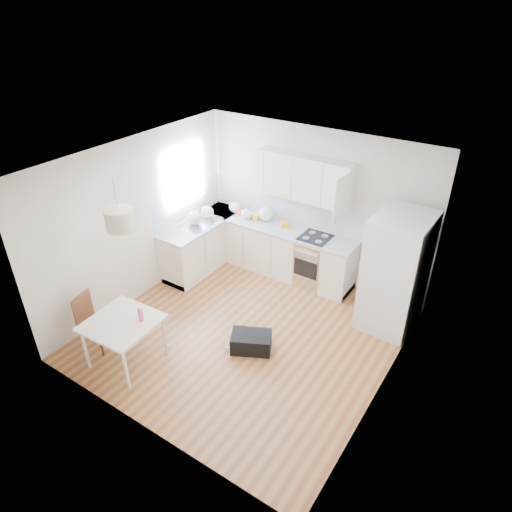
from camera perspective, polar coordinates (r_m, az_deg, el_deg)
The scene contains 29 objects.
floor at distance 7.11m, azimuth -1.23°, elevation -9.62°, with size 4.20×4.20×0.00m, color brown.
ceiling at distance 5.75m, azimuth -1.53°, elevation 11.38°, with size 4.20×4.20×0.00m, color white.
wall_back at distance 7.94m, azimuth 7.34°, elevation 6.27°, with size 4.20×4.20×0.00m, color beige.
wall_left at distance 7.58m, azimuth -14.57°, elevation 4.27°, with size 4.20×4.20×0.00m, color beige.
wall_right at distance 5.59m, azimuth 16.73°, elevation -6.34°, with size 4.20×4.20×0.00m, color beige.
window_glassblock at distance 8.15m, azimuth -9.00°, elevation 9.85°, with size 0.02×1.00×1.00m, color #BFE0F9.
cabinets_back at distance 8.37m, azimuth 2.35°, elevation 0.86°, with size 3.00×0.60×0.88m, color white.
cabinets_left at distance 8.56m, azimuth -6.64°, elevation 1.39°, with size 0.60×1.80×0.88m, color white.
counter_back at distance 8.15m, azimuth 2.41°, elevation 3.66°, with size 3.02×0.64×0.04m, color #AFB1B4.
counter_left at distance 8.35m, azimuth -6.82°, elevation 4.15°, with size 0.64×1.82×0.04m, color #AFB1B4.
backsplash_back at distance 8.25m, azimuth 3.53°, elevation 6.35°, with size 3.00×0.01×0.58m, color white.
backsplash_left at distance 8.39m, azimuth -8.51°, elevation 6.52°, with size 0.01×1.80×0.58m, color white.
upper_cabinets at distance 7.67m, azimuth 6.04°, elevation 9.70°, with size 1.70×0.32×0.75m, color white.
range_oven at distance 8.05m, azimuth 7.21°, elevation -0.71°, with size 0.50×0.61×0.88m, color silver, non-canonical shape.
sink at distance 8.31m, azimuth -7.05°, elevation 4.11°, with size 0.50×0.80×0.16m, color silver, non-canonical shape.
refrigerator at distance 7.09m, azimuth 17.17°, elevation -2.00°, with size 0.88×0.93×1.86m, color white, non-canonical shape.
dining_table at distance 6.50m, azimuth -16.34°, elevation -8.39°, with size 0.94×0.94×0.71m.
dining_chair at distance 7.00m, azimuth -19.35°, elevation -7.86°, with size 0.37×0.37×0.88m, color #512A18, non-canonical shape.
drink_bottle at distance 6.34m, azimuth -14.26°, elevation -6.95°, with size 0.07×0.07×0.24m, color #F6447D.
gym_bag at distance 6.76m, azimuth -0.61°, elevation -10.67°, with size 0.57×0.38×0.27m, color black.
pendant_lamp at distance 5.74m, azimuth -16.71°, elevation 4.39°, with size 0.34×0.34×0.27m, color #C4B397.
grocery_bag_a at distance 8.60m, azimuth -2.64°, elevation 6.11°, with size 0.24×0.20×0.21m, color white.
grocery_bag_b at distance 8.35m, azimuth -1.22°, elevation 5.26°, with size 0.21×0.18×0.19m, color white.
grocery_bag_c at distance 8.27m, azimuth 1.28°, elevation 5.28°, with size 0.29×0.25×0.26m, color white.
grocery_bag_d at distance 8.45m, azimuth -6.13°, elevation 5.53°, with size 0.25×0.21×0.23m, color white.
grocery_bag_e at distance 8.20m, azimuth -7.70°, elevation 4.75°, with size 0.29×0.25×0.26m, color white.
snack_orange at distance 8.07m, azimuth 3.73°, elevation 3.90°, with size 0.15×0.09×0.10m, color orange.
snack_yellow at distance 8.35m, azimuth -0.10°, elevation 4.97°, with size 0.16×0.10×0.11m, color gold.
snack_red at distance 8.52m, azimuth -1.99°, elevation 5.46°, with size 0.15×0.09×0.10m, color red.
Camera 1 is at (3.12, -4.44, 4.60)m, focal length 32.00 mm.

